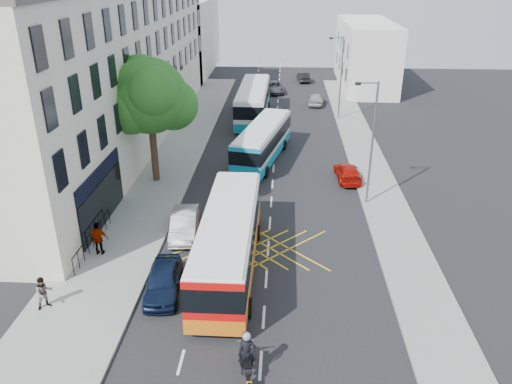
# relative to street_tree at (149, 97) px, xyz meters

# --- Properties ---
(ground) EXTENTS (120.00, 120.00, 0.00)m
(ground) POSITION_rel_street_tree_xyz_m (8.51, -14.97, -6.29)
(ground) COLOR black
(ground) RESTS_ON ground
(pavement_left) EXTENTS (5.00, 70.00, 0.15)m
(pavement_left) POSITION_rel_street_tree_xyz_m (0.01, 0.03, -6.22)
(pavement_left) COLOR gray
(pavement_left) RESTS_ON ground
(pavement_right) EXTENTS (3.00, 70.00, 0.15)m
(pavement_right) POSITION_rel_street_tree_xyz_m (16.01, 0.03, -6.22)
(pavement_right) COLOR gray
(pavement_right) RESTS_ON ground
(terrace_main) EXTENTS (8.30, 45.00, 13.50)m
(terrace_main) POSITION_rel_street_tree_xyz_m (-5.49, 9.52, 0.46)
(terrace_main) COLOR beige
(terrace_main) RESTS_ON ground
(terrace_far) EXTENTS (8.00, 20.00, 10.00)m
(terrace_far) POSITION_rel_street_tree_xyz_m (-5.49, 40.03, -1.29)
(terrace_far) COLOR silver
(terrace_far) RESTS_ON ground
(building_right) EXTENTS (6.00, 18.00, 8.00)m
(building_right) POSITION_rel_street_tree_xyz_m (19.51, 33.03, -2.29)
(building_right) COLOR silver
(building_right) RESTS_ON ground
(street_tree) EXTENTS (6.30, 5.70, 8.80)m
(street_tree) POSITION_rel_street_tree_xyz_m (0.00, 0.00, 0.00)
(street_tree) COLOR #382619
(street_tree) RESTS_ON pavement_left
(lamp_near) EXTENTS (1.45, 0.15, 8.00)m
(lamp_near) POSITION_rel_street_tree_xyz_m (14.71, -2.97, -1.68)
(lamp_near) COLOR slate
(lamp_near) RESTS_ON pavement_right
(lamp_far) EXTENTS (1.45, 0.15, 8.00)m
(lamp_far) POSITION_rel_street_tree_xyz_m (14.71, 17.03, -1.68)
(lamp_far) COLOR slate
(lamp_far) RESTS_ON pavement_right
(railings) EXTENTS (0.08, 5.60, 1.14)m
(railings) POSITION_rel_street_tree_xyz_m (-1.19, -9.67, -5.57)
(railings) COLOR black
(railings) RESTS_ON pavement_left
(bus_near) EXTENTS (2.88, 11.34, 3.19)m
(bus_near) POSITION_rel_street_tree_xyz_m (6.55, -11.16, -4.61)
(bus_near) COLOR silver
(bus_near) RESTS_ON ground
(bus_mid) EXTENTS (4.51, 10.63, 2.91)m
(bus_mid) POSITION_rel_street_tree_xyz_m (7.58, 4.88, -4.76)
(bus_mid) COLOR silver
(bus_mid) RESTS_ON ground
(bus_far) EXTENTS (3.14, 12.13, 3.41)m
(bus_far) POSITION_rel_street_tree_xyz_m (6.10, 16.55, -4.50)
(bus_far) COLOR silver
(bus_far) RESTS_ON ground
(motorbike) EXTENTS (0.81, 2.35, 2.10)m
(motorbike) POSITION_rel_street_tree_xyz_m (8.01, -18.52, -5.31)
(motorbike) COLOR black
(motorbike) RESTS_ON ground
(parked_car_blue) EXTENTS (1.99, 4.18, 1.38)m
(parked_car_blue) POSITION_rel_street_tree_xyz_m (3.61, -13.38, -5.60)
(parked_car_blue) COLOR black
(parked_car_blue) RESTS_ON ground
(parked_car_silver) EXTENTS (1.87, 4.33, 1.39)m
(parked_car_silver) POSITION_rel_street_tree_xyz_m (3.54, -7.65, -5.60)
(parked_car_silver) COLOR #A6A7AD
(parked_car_silver) RESTS_ON ground
(red_hatchback) EXTENTS (1.89, 4.12, 1.17)m
(red_hatchback) POSITION_rel_street_tree_xyz_m (14.01, 1.14, -5.71)
(red_hatchback) COLOR #AE0F07
(red_hatchback) RESTS_ON ground
(distant_car_grey) EXTENTS (2.85, 5.05, 1.33)m
(distant_car_grey) POSITION_rel_street_tree_xyz_m (7.91, 28.24, -5.63)
(distant_car_grey) COLOR #3F4246
(distant_car_grey) RESTS_ON ground
(distant_car_silver) EXTENTS (2.09, 4.12, 1.34)m
(distant_car_silver) POSITION_rel_street_tree_xyz_m (12.85, 22.64, -5.62)
(distant_car_silver) COLOR #9FA2A6
(distant_car_silver) RESTS_ON ground
(distant_car_dark) EXTENTS (1.77, 3.98, 1.27)m
(distant_car_dark) POSITION_rel_street_tree_xyz_m (11.75, 34.75, -5.66)
(distant_car_dark) COLOR black
(distant_car_dark) RESTS_ON ground
(pedestrian_near) EXTENTS (0.98, 0.96, 1.59)m
(pedestrian_near) POSITION_rel_street_tree_xyz_m (-1.49, -15.00, -5.35)
(pedestrian_near) COLOR gray
(pedestrian_near) RESTS_ON pavement_left
(pedestrian_far) EXTENTS (1.11, 0.46, 1.89)m
(pedestrian_far) POSITION_rel_street_tree_xyz_m (-0.59, -10.30, -5.20)
(pedestrian_far) COLOR gray
(pedestrian_far) RESTS_ON pavement_left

